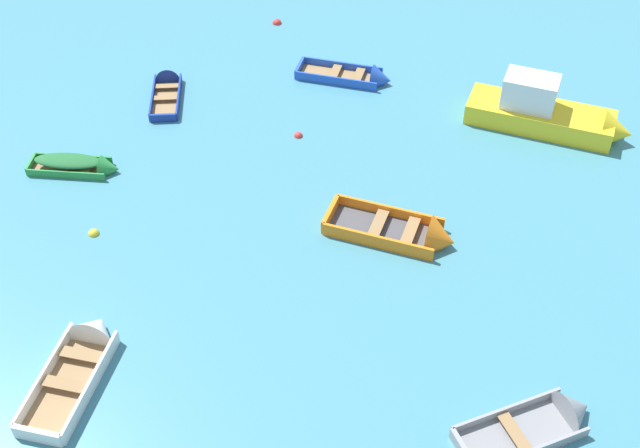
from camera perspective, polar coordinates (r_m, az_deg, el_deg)
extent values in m
cube|color=#4C4C51|center=(28.62, 4.52, -0.49)|extent=(4.09, 3.21, 0.13)
cube|color=orange|center=(29.07, 4.99, 0.84)|extent=(3.53, 2.05, 0.53)
cube|color=orange|center=(27.91, 4.08, -1.27)|extent=(3.53, 2.05, 0.53)
cube|color=orange|center=(28.89, 0.74, 0.71)|extent=(0.93, 1.47, 0.53)
cone|color=orange|center=(28.19, 8.61, -1.12)|extent=(1.56, 1.81, 1.56)
cube|color=#937047|center=(28.45, 4.15, 0.06)|extent=(1.08, 1.47, 0.03)
cube|color=#937047|center=(28.27, 6.42, -0.48)|extent=(1.08, 1.47, 0.03)
cube|color=#99754C|center=(32.66, -17.29, 3.74)|extent=(3.09, 1.70, 0.08)
cube|color=#288C3D|center=(32.95, -17.06, 4.47)|extent=(2.97, 0.87, 0.33)
cube|color=#288C3D|center=(32.22, -17.61, 3.33)|extent=(2.97, 0.87, 0.33)
cube|color=#288C3D|center=(33.17, -19.80, 4.01)|extent=(0.36, 1.00, 0.33)
cone|color=#288C3D|center=(32.03, -14.67, 3.82)|extent=(0.93, 1.13, 0.98)
cube|color=#937047|center=(32.60, -17.62, 4.01)|extent=(0.55, 0.97, 0.03)
cube|color=#937047|center=(32.28, -16.14, 3.95)|extent=(0.55, 0.97, 0.03)
ellipsoid|color=#236633|center=(32.42, -17.43, 4.29)|extent=(2.83, 1.59, 0.32)
cube|color=#99754C|center=(25.28, -17.35, -10.82)|extent=(2.69, 3.89, 0.13)
cube|color=white|center=(25.45, -18.94, -10.17)|extent=(1.56, 3.53, 0.52)
cube|color=white|center=(24.83, -15.90, -10.95)|extent=(1.56, 3.53, 0.52)
cube|color=white|center=(24.28, -19.41, -13.98)|extent=(1.40, 0.70, 0.52)
cone|color=white|center=(26.12, -15.59, -7.20)|extent=(1.65, 1.35, 1.42)
cube|color=#937047|center=(24.96, -17.69, -10.76)|extent=(1.38, 0.88, 0.03)
cube|color=#937047|center=(25.50, -16.60, -8.86)|extent=(1.38, 0.88, 0.03)
cube|color=yellow|center=(34.46, 15.32, 7.33)|extent=(6.04, 4.63, 0.88)
cone|color=yellow|center=(34.47, 20.31, 6.15)|extent=(1.83, 1.98, 1.60)
cube|color=white|center=(33.87, 14.68, 9.08)|extent=(2.52, 2.26, 1.33)
cube|color=black|center=(33.70, 16.33, 9.07)|extent=(0.81, 1.21, 0.58)
cube|color=#99754C|center=(35.62, -10.85, 8.66)|extent=(1.35, 3.06, 0.09)
cube|color=navy|center=(35.62, -11.78, 8.78)|extent=(0.40, 3.09, 0.37)
cube|color=navy|center=(35.47, -9.98, 8.90)|extent=(0.40, 3.09, 0.37)
cube|color=navy|center=(34.28, -11.07, 7.39)|extent=(1.09, 0.23, 0.37)
cone|color=navy|center=(36.88, -10.70, 10.27)|extent=(1.13, 0.82, 1.06)
cube|color=#937047|center=(35.37, -10.92, 8.80)|extent=(1.02, 0.43, 0.03)
cube|color=#937047|center=(36.12, -10.81, 9.60)|extent=(1.02, 0.43, 0.03)
cube|color=#99754C|center=(36.49, 1.37, 10.40)|extent=(3.70, 2.57, 0.11)
cube|color=blue|center=(36.93, 1.62, 11.12)|extent=(3.37, 1.63, 0.42)
cube|color=blue|center=(35.89, 1.12, 10.08)|extent=(3.37, 1.63, 0.42)
cube|color=blue|center=(36.81, -1.46, 11.00)|extent=(0.64, 1.18, 0.42)
cone|color=blue|center=(36.07, 4.38, 10.19)|extent=(1.28, 1.46, 1.22)
cube|color=#937047|center=(36.40, 1.08, 10.76)|extent=(0.83, 1.19, 0.03)
cube|color=#937047|center=(36.20, 2.75, 10.52)|extent=(0.83, 1.19, 0.03)
cube|color=gray|center=(23.91, 13.93, -14.28)|extent=(3.60, 2.01, 0.10)
cube|color=gray|center=(24.08, 13.08, -12.81)|extent=(3.49, 0.82, 0.39)
cone|color=gray|center=(24.60, 17.68, -12.46)|extent=(1.08, 1.50, 1.36)
cube|color=#937047|center=(23.65, 13.64, -14.14)|extent=(0.62, 1.32, 0.03)
sphere|color=red|center=(32.95, -1.54, 6.25)|extent=(0.35, 0.35, 0.35)
sphere|color=yellow|center=(29.63, -15.75, -0.68)|extent=(0.39, 0.39, 0.39)
sphere|color=red|center=(40.78, -3.07, 14.03)|extent=(0.44, 0.44, 0.44)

